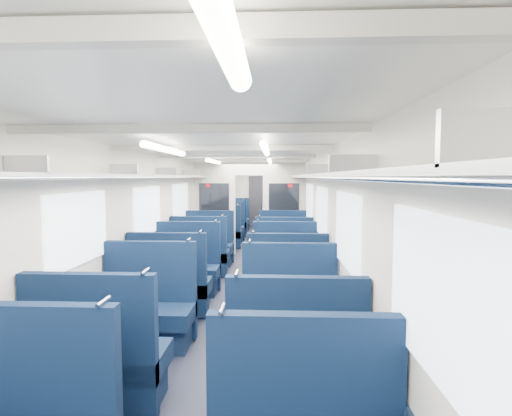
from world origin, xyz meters
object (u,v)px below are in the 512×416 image
seat_13 (287,290)px  seat_15 (285,271)px  seat_17 (284,258)px  seat_18 (209,247)px  seat_9 (295,370)px  seat_24 (230,225)px  seat_23 (281,229)px  seat_10 (147,313)px  end_door (258,201)px  bulkhead (249,206)px  seat_21 (281,234)px  seat_27 (280,221)px  seat_26 (234,221)px  seat_19 (283,247)px  seat_14 (187,271)px  seat_16 (200,256)px  seat_8 (98,364)px  seat_11 (290,316)px  seat_25 (280,225)px  seat_22 (226,229)px  seat_20 (221,234)px  seat_12 (170,288)px

seat_13 → seat_15: 1.15m
seat_17 → seat_18: same height
seat_9 → seat_24: 10.23m
seat_23 → seat_10: bearing=-102.1°
end_door → bulkhead: (-0.00, -5.75, 0.23)m
seat_21 → seat_27: 3.40m
seat_15 → seat_26: bearing=102.1°
seat_17 → seat_19: size_ratio=1.00×
seat_26 → seat_27: (1.66, 0.12, 0.00)m
seat_14 → seat_16: bearing=90.0°
seat_16 → seat_24: (0.00, 5.39, 0.00)m
seat_8 → seat_11: 2.09m
seat_21 → seat_9: bearing=-90.0°
seat_16 → seat_27: same height
seat_25 → seat_26: same height
seat_22 → seat_18: bearing=-90.0°
seat_24 → seat_25: (1.66, 0.06, 0.00)m
seat_14 → seat_26: size_ratio=1.00×
seat_10 → seat_15: 2.76m
seat_24 → seat_8: bearing=-90.0°
end_door → seat_8: size_ratio=1.63×
end_door → seat_15: bearing=-84.8°
bulkhead → seat_14: 3.69m
seat_14 → seat_21: bearing=69.9°
seat_20 → seat_25: 2.82m
seat_9 → seat_24: size_ratio=1.00×
bulkhead → seat_11: size_ratio=2.28×
seat_9 → seat_24: (-1.66, 10.09, 0.00)m
seat_16 → seat_19: size_ratio=1.00×
seat_12 → seat_13: (1.66, 0.00, 0.00)m
seat_11 → seat_22: (-1.66, 7.65, 0.00)m
seat_10 → seat_18: same height
seat_16 → seat_27: size_ratio=1.00×
seat_9 → seat_11: size_ratio=1.00×
seat_10 → seat_15: size_ratio=1.00×
seat_8 → seat_20: size_ratio=1.00×
seat_13 → seat_22: same height
seat_8 → seat_20: 7.84m
seat_24 → seat_26: size_ratio=1.00×
seat_17 → seat_22: (-1.66, 4.32, 0.00)m
seat_11 → seat_9: bearing=-90.0°
seat_10 → seat_25: same height
end_door → bulkhead: size_ratio=0.71×
seat_16 → seat_24: same height
seat_24 → seat_16: bearing=-90.0°
seat_13 → seat_21: (0.00, 5.60, 0.00)m
seat_13 → seat_20: size_ratio=1.00×
seat_9 → seat_8: bearing=179.0°
seat_16 → seat_25: bearing=73.1°
end_door → seat_20: size_ratio=1.63×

